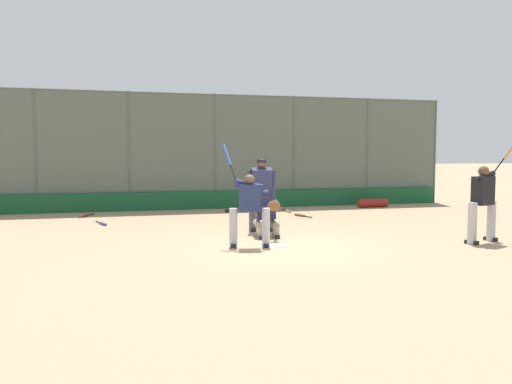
{
  "coord_description": "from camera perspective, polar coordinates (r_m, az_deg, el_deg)",
  "views": [
    {
      "loc": [
        2.93,
        9.79,
        1.89
      ],
      "look_at": [
        0.17,
        -1.0,
        1.05
      ],
      "focal_mm": 35.0,
      "sensor_mm": 36.0,
      "label": 1
    }
  ],
  "objects": [
    {
      "name": "spare_bat_first_base_side",
      "position": [
        15.27,
        5.17,
        -2.69
      ],
      "size": [
        0.3,
        0.8,
        0.07
      ],
      "rotation": [
        0.0,
        0.0,
        5.02
      ],
      "color": "black",
      "rests_on": "ground_plane"
    },
    {
      "name": "catcher_behind_plate",
      "position": [
        11.34,
        1.25,
        -2.41
      ],
      "size": [
        0.57,
        0.66,
        1.09
      ],
      "rotation": [
        0.0,
        0.0,
        0.0
      ],
      "color": "gray",
      "rests_on": "ground_plane"
    },
    {
      "name": "spare_bat_third_base_side",
      "position": [
        14.07,
        -17.18,
        -3.47
      ],
      "size": [
        0.34,
        0.81,
        0.07
      ],
      "rotation": [
        0.0,
        0.0,
        1.92
      ],
      "color": "black",
      "rests_on": "ground_plane"
    },
    {
      "name": "umpire_home",
      "position": [
        12.21,
        0.63,
        -0.06
      ],
      "size": [
        0.72,
        0.49,
        1.78
      ],
      "rotation": [
        0.0,
        0.0,
        -0.12
      ],
      "color": "#4C4C51",
      "rests_on": "ground_plane"
    },
    {
      "name": "backstop_fence",
      "position": [
        17.49,
        -4.73,
        4.94
      ],
      "size": [
        17.53,
        0.08,
        3.99
      ],
      "color": "#515651",
      "rests_on": "ground_plane"
    },
    {
      "name": "ground_plane",
      "position": [
        10.4,
        2.26,
        -6.17
      ],
      "size": [
        160.0,
        160.0,
        0.0
      ],
      "primitive_type": "plane",
      "color": "tan"
    },
    {
      "name": "padding_wall",
      "position": [
        17.46,
        -4.64,
        -0.9
      ],
      "size": [
        17.1,
        0.18,
        0.62
      ],
      "primitive_type": "cube",
      "color": "#19512D",
      "rests_on": "ground_plane"
    },
    {
      "name": "spare_bat_near_backstop",
      "position": [
        16.0,
        -18.98,
        -2.59
      ],
      "size": [
        0.41,
        0.78,
        0.07
      ],
      "rotation": [
        0.0,
        0.0,
        1.12
      ],
      "color": "black",
      "rests_on": "ground_plane"
    },
    {
      "name": "bleachers_beyond",
      "position": [
        19.59,
        -7.33,
        -0.13
      ],
      "size": [
        12.21,
        1.95,
        1.16
      ],
      "color": "slate",
      "rests_on": "ground_plane"
    },
    {
      "name": "fielding_glove_on_dirt",
      "position": [
        16.35,
        -3.16,
        -2.15
      ],
      "size": [
        0.3,
        0.22,
        0.11
      ],
      "color": "black",
      "rests_on": "ground_plane"
    },
    {
      "name": "batter_at_plate",
      "position": [
        10.15,
        -0.8,
        -1.79
      ],
      "size": [
        0.89,
        0.8,
        2.12
      ],
      "rotation": [
        0.0,
        0.0,
        -0.21
      ],
      "color": "#B7B7BC",
      "rests_on": "ground_plane"
    },
    {
      "name": "equipment_bag_dugout_side",
      "position": [
        18.35,
        13.21,
        -1.23
      ],
      "size": [
        1.24,
        0.31,
        0.31
      ],
      "color": "maroon",
      "rests_on": "ground_plane"
    },
    {
      "name": "spare_bat_by_padding",
      "position": [
        16.44,
        3.62,
        -2.18
      ],
      "size": [
        0.07,
        0.82,
        0.07
      ],
      "rotation": [
        0.0,
        0.0,
        1.57
      ],
      "color": "black",
      "rests_on": "ground_plane"
    },
    {
      "name": "batter_on_deck",
      "position": [
        11.72,
        24.53,
        -0.92
      ],
      "size": [
        1.16,
        0.57,
        2.24
      ],
      "rotation": [
        0.0,
        0.0,
        3.51
      ],
      "color": "#B7B7BC",
      "rests_on": "ground_plane"
    },
    {
      "name": "home_plate_marker",
      "position": [
        10.4,
        2.26,
        -6.13
      ],
      "size": [
        0.43,
        0.43,
        0.01
      ],
      "primitive_type": "cube",
      "color": "white",
      "rests_on": "ground_plane"
    }
  ]
}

